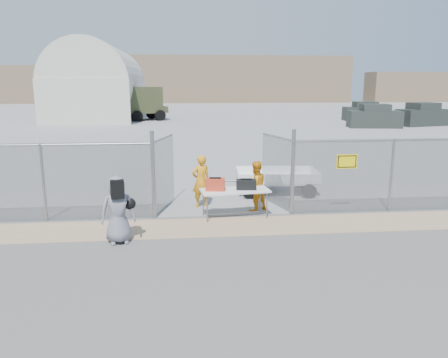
{
  "coord_description": "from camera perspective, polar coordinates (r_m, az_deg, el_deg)",
  "views": [
    {
      "loc": [
        -1.19,
        -10.13,
        3.78
      ],
      "look_at": [
        0.0,
        2.0,
        1.1
      ],
      "focal_mm": 35.0,
      "sensor_mm": 36.0,
      "label": 1
    }
  ],
  "objects": [
    {
      "name": "ground",
      "position": [
        10.88,
        1.04,
        -7.94
      ],
      "size": [
        160.0,
        160.0,
        0.0
      ],
      "primitive_type": "plane",
      "color": "#565353"
    },
    {
      "name": "military_truck",
      "position": [
        46.04,
        -12.09,
        9.55
      ],
      "size": [
        7.6,
        5.16,
        3.4
      ],
      "primitive_type": null,
      "rotation": [
        0.0,
        0.0,
        0.39
      ],
      "color": "#3C4124",
      "rests_on": "ground"
    },
    {
      "name": "security_worker_left",
      "position": [
        13.51,
        -3.03,
        -0.28
      ],
      "size": [
        0.7,
        0.57,
        1.64
      ],
      "primitive_type": "imported",
      "rotation": [
        0.0,
        0.0,
        3.49
      ],
      "color": "orange",
      "rests_on": "ground"
    },
    {
      "name": "orange_bag",
      "position": [
        12.3,
        -1.15,
        -0.71
      ],
      "size": [
        0.58,
        0.42,
        0.33
      ],
      "primitive_type": "cube",
      "rotation": [
        0.0,
        0.0,
        -0.13
      ],
      "color": "red",
      "rests_on": "folding_table"
    },
    {
      "name": "folding_table",
      "position": [
        12.52,
        1.41,
        -3.21
      ],
      "size": [
        2.02,
        1.03,
        0.82
      ],
      "primitive_type": null,
      "rotation": [
        0.0,
        0.0,
        0.12
      ],
      "color": "white",
      "rests_on": "ground"
    },
    {
      "name": "quonset_hangar",
      "position": [
        50.9,
        -15.93,
        12.2
      ],
      "size": [
        9.0,
        18.0,
        8.0
      ],
      "primitive_type": null,
      "color": "beige",
      "rests_on": "ground"
    },
    {
      "name": "utility_trailer",
      "position": [
        15.39,
        6.87,
        -0.22
      ],
      "size": [
        3.75,
        2.11,
        0.88
      ],
      "primitive_type": null,
      "rotation": [
        0.0,
        0.0,
        -0.07
      ],
      "color": "white",
      "rests_on": "ground"
    },
    {
      "name": "black_duffel",
      "position": [
        12.45,
        2.92,
        -0.72
      ],
      "size": [
        0.59,
        0.38,
        0.27
      ],
      "primitive_type": "cube",
      "rotation": [
        0.0,
        0.0,
        -0.09
      ],
      "color": "black",
      "rests_on": "folding_table"
    },
    {
      "name": "dirt_strip",
      "position": [
        11.81,
        0.48,
        -6.23
      ],
      "size": [
        44.0,
        1.6,
        0.01
      ],
      "primitive_type": "cube",
      "color": "tan",
      "rests_on": "ground"
    },
    {
      "name": "chain_link_fence",
      "position": [
        12.48,
        0.0,
        0.0
      ],
      "size": [
        40.0,
        0.2,
        2.2
      ],
      "primitive_type": null,
      "color": "gray",
      "rests_on": "ground"
    },
    {
      "name": "parked_vehicle_near",
      "position": [
        40.21,
        19.06,
        7.76
      ],
      "size": [
        4.62,
        2.64,
        1.98
      ],
      "primitive_type": null,
      "rotation": [
        0.0,
        0.0,
        -0.16
      ],
      "color": "#2A302B",
      "rests_on": "ground"
    },
    {
      "name": "parked_vehicle_far",
      "position": [
        43.62,
        24.5,
        7.67
      ],
      "size": [
        4.82,
        3.02,
        2.02
      ],
      "primitive_type": null,
      "rotation": [
        0.0,
        0.0,
        0.24
      ],
      "color": "#2A302B",
      "rests_on": "ground"
    },
    {
      "name": "parked_vehicle_mid",
      "position": [
        47.56,
        17.89,
        8.41
      ],
      "size": [
        4.31,
        2.2,
        1.89
      ],
      "primitive_type": null,
      "rotation": [
        0.0,
        0.0,
        -0.08
      ],
      "color": "#2A302B",
      "rests_on": "ground"
    },
    {
      "name": "security_worker_right",
      "position": [
        13.12,
        4.13,
        -0.94
      ],
      "size": [
        0.92,
        0.85,
        1.52
      ],
      "primitive_type": "imported",
      "rotation": [
        0.0,
        0.0,
        3.61
      ],
      "color": "orange",
      "rests_on": "ground"
    },
    {
      "name": "distant_hills",
      "position": [
        88.35,
        -1.61,
        12.88
      ],
      "size": [
        140.0,
        6.0,
        9.0
      ],
      "primitive_type": null,
      "color": "#7F684F",
      "rests_on": "ground"
    },
    {
      "name": "visitor",
      "position": [
        10.75,
        -13.69,
        -3.91
      ],
      "size": [
        0.9,
        0.68,
        1.65
      ],
      "primitive_type": "imported",
      "rotation": [
        0.0,
        0.0,
        0.2
      ],
      "color": "slate",
      "rests_on": "ground"
    },
    {
      "name": "tarmac_inside",
      "position": [
        52.28,
        -4.32,
        8.24
      ],
      "size": [
        160.0,
        80.0,
        0.01
      ],
      "primitive_type": "cube",
      "color": "gray",
      "rests_on": "ground"
    }
  ]
}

